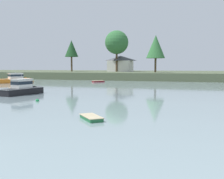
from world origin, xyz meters
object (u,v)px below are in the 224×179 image
object	(u,v)px
cruiser_black	(25,90)
dinghy_maroon	(98,82)
dinghy_green	(91,118)
mooring_buoy_green	(37,101)
cruiser_orange	(18,80)

from	to	relation	value
cruiser_black	dinghy_maroon	distance (m)	32.14
dinghy_green	mooring_buoy_green	size ratio (longest dim) A/B	5.68
mooring_buoy_green	cruiser_black	bearing A→B (deg)	134.05
cruiser_black	mooring_buoy_green	distance (m)	8.91
cruiser_orange	cruiser_black	bearing A→B (deg)	-50.89
dinghy_maroon	dinghy_green	bearing A→B (deg)	-69.65
dinghy_green	mooring_buoy_green	distance (m)	12.96
dinghy_green	cruiser_black	bearing A→B (deg)	138.01
dinghy_maroon	mooring_buoy_green	distance (m)	39.20
cruiser_black	dinghy_green	bearing A→B (deg)	-41.99
cruiser_orange	dinghy_maroon	distance (m)	19.85
cruiser_orange	dinghy_green	world-z (taller)	cruiser_orange
cruiser_orange	mooring_buoy_green	xyz separation A→B (m)	(24.96, -29.50, -0.50)
cruiser_black	mooring_buoy_green	bearing A→B (deg)	-45.95
cruiser_orange	dinghy_maroon	size ratio (longest dim) A/B	2.73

